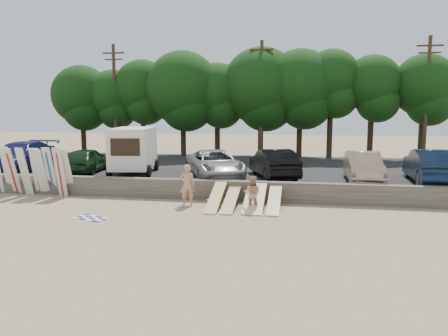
{
  "coord_description": "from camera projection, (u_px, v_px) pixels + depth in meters",
  "views": [
    {
      "loc": [
        5.11,
        -18.01,
        4.5
      ],
      "look_at": [
        1.39,
        3.0,
        1.62
      ],
      "focal_mm": 35.0,
      "sensor_mm": 36.0,
      "label": 1
    }
  ],
  "objects": [
    {
      "name": "car_0",
      "position": [
        20.0,
        157.0,
        26.98
      ],
      "size": [
        2.91,
        6.31,
        1.79
      ],
      "primitive_type": "imported",
      "rotation": [
        0.0,
        0.0,
        0.07
      ],
      "color": "#16184E",
      "rests_on": "parking_lot"
    },
    {
      "name": "surfboard_upright_1",
      "position": [
        8.0,
        170.0,
        23.23
      ],
      "size": [
        0.53,
        0.6,
        2.56
      ],
      "primitive_type": "cube",
      "rotation": [
        0.2,
        0.0,
        -0.05
      ],
      "color": "silver",
      "rests_on": "ground"
    },
    {
      "name": "surfboard_upright_8",
      "position": [
        67.0,
        172.0,
        22.6
      ],
      "size": [
        0.51,
        0.86,
        2.49
      ],
      "primitive_type": "cube",
      "rotation": [
        0.31,
        0.0,
        0.01
      ],
      "color": "silver",
      "rests_on": "ground"
    },
    {
      "name": "beach_towel",
      "position": [
        91.0,
        218.0,
        18.16
      ],
      "size": [
        1.94,
        1.94,
        0.0
      ],
      "primitive_type": "plane",
      "rotation": [
        0.0,
        0.0,
        -0.37
      ],
      "color": "white",
      "rests_on": "ground"
    },
    {
      "name": "gear_bag",
      "position": [
        210.0,
        202.0,
        20.89
      ],
      "size": [
        0.31,
        0.27,
        0.22
      ],
      "primitive_type": "cube",
      "rotation": [
        0.0,
        0.0,
        0.05
      ],
      "color": "#D35718",
      "rests_on": "ground"
    },
    {
      "name": "car_3",
      "position": [
        273.0,
        163.0,
        24.31
      ],
      "size": [
        3.28,
        5.21,
        1.62
      ],
      "primitive_type": "imported",
      "rotation": [
        0.0,
        0.0,
        3.49
      ],
      "color": "black",
      "rests_on": "parking_lot"
    },
    {
      "name": "surfboard_low_2",
      "position": [
        251.0,
        199.0,
        19.97
      ],
      "size": [
        0.56,
        2.91,
        0.88
      ],
      "primitive_type": "cube",
      "rotation": [
        0.27,
        0.0,
        0.0
      ],
      "color": "beige",
      "rests_on": "ground"
    },
    {
      "name": "car_4",
      "position": [
        363.0,
        167.0,
        23.0
      ],
      "size": [
        1.66,
        4.77,
        1.57
      ],
      "primitive_type": "imported",
      "rotation": [
        0.0,
        0.0,
        0.0
      ],
      "color": "#A17F66",
      "rests_on": "parking_lot"
    },
    {
      "name": "surfboard_low_0",
      "position": [
        216.0,
        197.0,
        20.05
      ],
      "size": [
        0.56,
        2.88,
        0.98
      ],
      "primitive_type": "cube",
      "rotation": [
        0.31,
        0.0,
        0.0
      ],
      "color": "beige",
      "rests_on": "ground"
    },
    {
      "name": "surfboard_low_3",
      "position": [
        259.0,
        198.0,
        19.82
      ],
      "size": [
        0.56,
        2.87,
        1.0
      ],
      "primitive_type": "cube",
      "rotation": [
        0.31,
        0.0,
        0.0
      ],
      "color": "beige",
      "rests_on": "ground"
    },
    {
      "name": "car_5",
      "position": [
        430.0,
        166.0,
        22.6
      ],
      "size": [
        2.07,
        5.43,
        1.77
      ],
      "primitive_type": "imported",
      "rotation": [
        0.0,
        0.0,
        3.1
      ],
      "color": "#0E1B32",
      "rests_on": "parking_lot"
    },
    {
      "name": "parking_lot",
      "position": [
        223.0,
        172.0,
        29.26
      ],
      "size": [
        44.0,
        14.5,
        0.7
      ],
      "primitive_type": "cube",
      "color": "#282828",
      "rests_on": "ground"
    },
    {
      "name": "ground",
      "position": [
        181.0,
        213.0,
        19.06
      ],
      "size": [
        120.0,
        120.0,
        0.0
      ],
      "primitive_type": "plane",
      "color": "tan",
      "rests_on": "ground"
    },
    {
      "name": "utility_poles",
      "position": [
        261.0,
        97.0,
        33.6
      ],
      "size": [
        25.8,
        0.26,
        9.0
      ],
      "color": "#473321",
      "rests_on": "parking_lot"
    },
    {
      "name": "surfboard_upright_2",
      "position": [
        12.0,
        171.0,
        22.98
      ],
      "size": [
        0.54,
        0.82,
        2.51
      ],
      "primitive_type": "cube",
      "rotation": [
        0.29,
        0.0,
        -0.05
      ],
      "color": "silver",
      "rests_on": "ground"
    },
    {
      "name": "seawall",
      "position": [
        197.0,
        189.0,
        21.92
      ],
      "size": [
        44.0,
        0.5,
        1.0
      ],
      "primitive_type": "cube",
      "color": "#6B6356",
      "rests_on": "ground"
    },
    {
      "name": "cooler",
      "position": [
        222.0,
        199.0,
        21.14
      ],
      "size": [
        0.45,
        0.4,
        0.32
      ],
      "primitive_type": "cube",
      "rotation": [
        0.0,
        0.0,
        0.3
      ],
      "color": "#23832E",
      "rests_on": "ground"
    },
    {
      "name": "beachgoer_b",
      "position": [
        252.0,
        193.0,
        19.37
      ],
      "size": [
        0.81,
        0.66,
        1.58
      ],
      "primitive_type": "imported",
      "rotation": [
        0.0,
        0.0,
        3.06
      ],
      "color": "tan",
      "rests_on": "ground"
    },
    {
      "name": "surfboard_low_4",
      "position": [
        274.0,
        199.0,
        19.71
      ],
      "size": [
        0.56,
        2.9,
        0.91
      ],
      "primitive_type": "cube",
      "rotation": [
        0.28,
        0.0,
        0.0
      ],
      "color": "beige",
      "rests_on": "ground"
    },
    {
      "name": "surfboard_low_1",
      "position": [
        231.0,
        199.0,
        20.0
      ],
      "size": [
        0.56,
        2.93,
        0.8
      ],
      "primitive_type": "cube",
      "rotation": [
        0.25,
        0.0,
        0.0
      ],
      "color": "beige",
      "rests_on": "ground"
    },
    {
      "name": "box_trailer",
      "position": [
        133.0,
        148.0,
        25.83
      ],
      "size": [
        3.0,
        4.56,
        2.71
      ],
      "rotation": [
        0.0,
        0.0,
        0.17
      ],
      "color": "white",
      "rests_on": "parking_lot"
    },
    {
      "name": "car_2",
      "position": [
        215.0,
        164.0,
        24.45
      ],
      "size": [
        4.58,
        6.06,
        1.53
      ],
      "primitive_type": "imported",
      "rotation": [
        0.0,
        0.0,
        0.42
      ],
      "color": "#95969A",
      "rests_on": "parking_lot"
    },
    {
      "name": "surfboard_upright_7",
      "position": [
        60.0,
        172.0,
        22.43
      ],
      "size": [
        0.55,
        0.57,
        2.57
      ],
      "primitive_type": "cube",
      "rotation": [
        0.18,
        0.0,
        -0.11
      ],
      "color": "silver",
      "rests_on": "ground"
    },
    {
      "name": "surfboard_upright_3",
      "position": [
        24.0,
        172.0,
        22.8
      ],
      "size": [
        0.61,
        0.76,
        2.54
      ],
      "primitive_type": "cube",
      "rotation": [
        0.24,
        0.0,
        -0.17
      ],
      "color": "silver",
      "rests_on": "ground"
    },
    {
      "name": "treeline",
      "position": [
        235.0,
        88.0,
        35.34
      ],
      "size": [
        32.71,
        6.71,
        8.75
      ],
      "color": "#382616",
      "rests_on": "parking_lot"
    },
    {
      "name": "surfboard_upright_4",
      "position": [
        37.0,
        172.0,
        22.81
      ],
      "size": [
        0.59,
        0.8,
        2.52
      ],
      "primitive_type": "cube",
      "rotation": [
        0.27,
        0.0,
        0.13
      ],
      "color": "silver",
      "rests_on": "ground"
    },
    {
      "name": "beachgoer_a",
      "position": [
        187.0,
        185.0,
        20.54
      ],
      "size": [
        0.8,
        0.62,
        1.94
      ],
      "primitive_type": "imported",
      "rotation": [
        0.0,
        0.0,
        3.38
      ],
      "color": "tan",
      "rests_on": "ground"
    },
    {
      "name": "car_1",
      "position": [
        87.0,
        160.0,
        26.4
      ],
      "size": [
        2.27,
        4.58,
        1.5
      ],
      "primitive_type": "imported",
      "rotation": [
        0.0,
        0.0,
        3.26
      ],
      "color": "black",
      "rests_on": "parking_lot"
    },
    {
      "name": "surfboard_upright_5",
      "position": [
        41.0,
        172.0,
        22.7
      ],
      "size": [
        0.53,
        0.86,
        2.5
      ],
      "primitive_type": "cube",
      "rotation": [
        0.31,
        0.0,
        0.03
      ],
      "color": "silver",
      "rests_on": "ground"
    },
    {
      "name": "surfboard_upright_6",
      "position": [
        50.0,
        171.0,
        22.81
      ],
      "size": [
        0.59,
        0.68,
        2.55
      ],
      "primitive_type": "cube",
      "rotation": [
        0.21,
        0.0,
        -0.16
      ],
      "color": "silver",
      "rests_on": "ground"
    }
  ]
}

